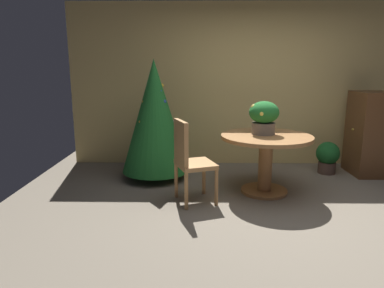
% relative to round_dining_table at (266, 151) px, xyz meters
% --- Properties ---
extents(ground_plane, '(6.60, 6.60, 0.00)m').
position_rel_round_dining_table_xyz_m(ground_plane, '(0.06, -0.74, -0.55)').
color(ground_plane, '#756B5B').
extents(back_wall_panel, '(6.00, 0.10, 2.60)m').
position_rel_round_dining_table_xyz_m(back_wall_panel, '(0.06, 1.46, 0.75)').
color(back_wall_panel, tan).
rests_on(back_wall_panel, ground_plane).
extents(round_dining_table, '(1.15, 1.15, 0.76)m').
position_rel_round_dining_table_xyz_m(round_dining_table, '(0.00, 0.00, 0.00)').
color(round_dining_table, '#9E6B3D').
rests_on(round_dining_table, ground_plane).
extents(flower_vase, '(0.38, 0.38, 0.42)m').
position_rel_round_dining_table_xyz_m(flower_vase, '(-0.03, 0.07, 0.44)').
color(flower_vase, '#665B51').
rests_on(flower_vase, round_dining_table).
extents(wooden_chair_left_near, '(0.54, 0.56, 1.00)m').
position_rel_round_dining_table_xyz_m(wooden_chair_left_near, '(-0.97, -0.35, 0.00)').
color(wooden_chair_left_near, '#B27F4C').
rests_on(wooden_chair_left_near, ground_plane).
extents(holiday_tree, '(0.97, 0.97, 1.71)m').
position_rel_round_dining_table_xyz_m(holiday_tree, '(-1.48, 0.58, 0.36)').
color(holiday_tree, brown).
rests_on(holiday_tree, ground_plane).
extents(wooden_cabinet, '(0.53, 0.65, 1.24)m').
position_rel_round_dining_table_xyz_m(wooden_cabinet, '(1.72, 0.85, 0.07)').
color(wooden_cabinet, brown).
rests_on(wooden_cabinet, ground_plane).
extents(potted_plant, '(0.35, 0.35, 0.49)m').
position_rel_round_dining_table_xyz_m(potted_plant, '(1.12, 0.85, -0.29)').
color(potted_plant, '#4C382D').
rests_on(potted_plant, ground_plane).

